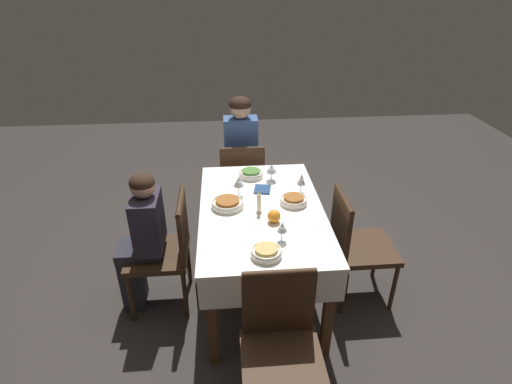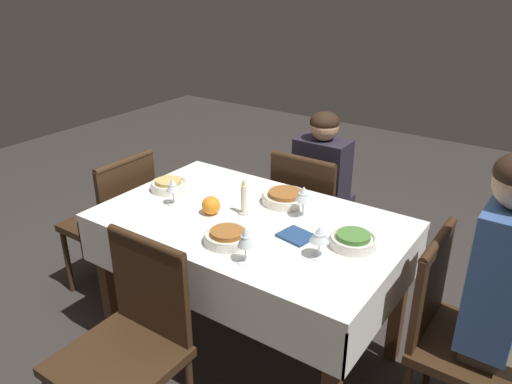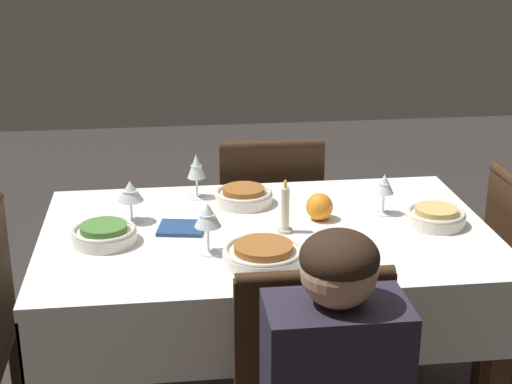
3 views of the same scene
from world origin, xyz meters
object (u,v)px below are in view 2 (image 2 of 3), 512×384
wine_glass_south (245,238)px  napkin_red_folded (296,236)px  chair_south (130,339)px  chair_north (311,213)px  wine_glass_east (320,235)px  bowl_south (227,237)px  wine_glass_north (304,195)px  person_child_dark (325,189)px  chair_west (116,218)px  bowl_east (353,240)px  chair_east (457,331)px  dining_table (250,237)px  person_adult_denim (510,299)px  candle_centerpiece (244,201)px  bowl_north (285,197)px  orange_fruit (211,205)px  wine_glass_west (173,186)px  bowl_west (169,185)px

wine_glass_south → napkin_red_folded: bearing=77.3°
chair_south → napkin_red_folded: 0.77m
chair_north → chair_south: (-0.05, -1.33, 0.00)m
wine_glass_east → bowl_south: size_ratio=0.71×
chair_north → wine_glass_north: size_ratio=5.77×
chair_south → person_child_dark: person_child_dark is taller
chair_north → chair_west: bearing=37.7°
person_child_dark → bowl_east: (0.52, -0.79, 0.19)m
chair_east → chair_north: (-0.96, 0.58, 0.00)m
dining_table → bowl_east: bowl_east is taller
chair_south → wine_glass_north: bearing=71.0°
person_child_dark → chair_south: bearing=88.0°
chair_east → wine_glass_east: size_ratio=6.47×
chair_south → wine_glass_east: bearing=47.8°
chair_west → person_adult_denim: size_ratio=0.70×
bowl_south → candle_centerpiece: bearing=111.1°
chair_east → bowl_north: size_ratio=3.88×
person_adult_denim → napkin_red_folded: size_ratio=8.00×
person_adult_denim → candle_centerpiece: person_adult_denim is taller
wine_glass_north → orange_fruit: size_ratio=1.78×
chair_north → orange_fruit: size_ratio=10.28×
bowl_south → napkin_red_folded: bearing=43.3°
candle_centerpiece → orange_fruit: candle_centerpiece is taller
dining_table → bowl_south: size_ratio=7.14×
napkin_red_folded → chair_east: bearing=10.2°
wine_glass_west → bowl_south: (0.43, -0.14, -0.07)m
chair_east → bowl_east: bearing=96.9°
chair_west → wine_glass_south: wine_glass_south is taller
chair_south → bowl_south: (0.14, 0.44, 0.29)m
bowl_west → napkin_red_folded: 0.78m
bowl_north → dining_table: bearing=-100.0°
person_child_dark → wine_glass_east: size_ratio=7.89×
chair_north → person_child_dark: size_ratio=0.82×
chair_north → person_adult_denim: (1.11, -0.58, 0.21)m
chair_west → wine_glass_east: bearing=85.6°
chair_north → bowl_east: bearing=129.7°
chair_north → chair_west: (-0.88, -0.68, 0.00)m
chair_south → bowl_east: bearing=50.7°
candle_centerpiece → wine_glass_west: bearing=-162.0°
chair_east → bowl_south: size_ratio=4.58×
dining_table → napkin_red_folded: napkin_red_folded is taller
chair_east → bowl_south: chair_east is taller
chair_south → candle_centerpiece: (0.04, 0.69, 0.32)m
bowl_south → orange_fruit: size_ratio=2.24×
dining_table → chair_east: size_ratio=1.56×
person_adult_denim → bowl_north: size_ratio=5.51×
person_adult_denim → wine_glass_north: (-0.88, 0.06, 0.16)m
chair_west → bowl_east: chair_west is taller
wine_glass_east → orange_fruit: bearing=174.9°
bowl_east → person_adult_denim: bearing=5.1°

